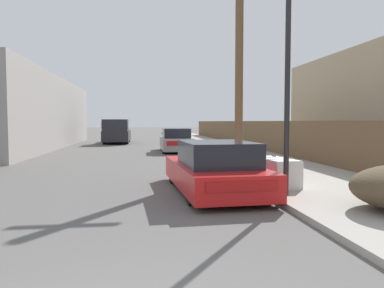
% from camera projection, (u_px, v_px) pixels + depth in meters
% --- Properties ---
extents(sidewalk_curb, '(4.20, 63.00, 0.12)m').
position_uv_depth(sidewalk_curb, '(213.00, 146.00, 26.33)').
color(sidewalk_curb, '#9E998E').
rests_on(sidewalk_curb, ground).
extents(discarded_fridge, '(0.86, 1.66, 0.72)m').
position_uv_depth(discarded_fridge, '(275.00, 172.00, 9.72)').
color(discarded_fridge, silver).
rests_on(discarded_fridge, sidewalk_curb).
extents(parked_sports_car_red, '(2.11, 4.69, 1.28)m').
position_uv_depth(parked_sports_car_red, '(214.00, 169.00, 9.31)').
color(parked_sports_car_red, red).
rests_on(parked_sports_car_red, ground).
extents(car_parked_mid, '(1.75, 4.28, 1.37)m').
position_uv_depth(car_parked_mid, '(176.00, 141.00, 21.90)').
color(car_parked_mid, gray).
rests_on(car_parked_mid, ground).
extents(pickup_truck, '(2.04, 5.39, 1.93)m').
position_uv_depth(pickup_truck, '(117.00, 132.00, 30.01)').
color(pickup_truck, '#232328').
rests_on(pickup_truck, ground).
extents(utility_pole, '(1.80, 0.29, 7.19)m').
position_uv_depth(utility_pole, '(239.00, 65.00, 13.67)').
color(utility_pole, brown).
rests_on(utility_pole, sidewalk_curb).
extents(street_lamp, '(0.26, 0.26, 5.05)m').
position_uv_depth(street_lamp, '(288.00, 64.00, 8.21)').
color(street_lamp, '#232326').
rests_on(street_lamp, sidewalk_curb).
extents(wooden_fence, '(0.08, 41.19, 1.68)m').
position_uv_depth(wooden_fence, '(244.00, 133.00, 25.58)').
color(wooden_fence, brown).
rests_on(wooden_fence, sidewalk_curb).
extents(building_left_block, '(7.00, 21.21, 4.68)m').
position_uv_depth(building_left_block, '(9.00, 113.00, 24.84)').
color(building_left_block, gray).
rests_on(building_left_block, ground).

